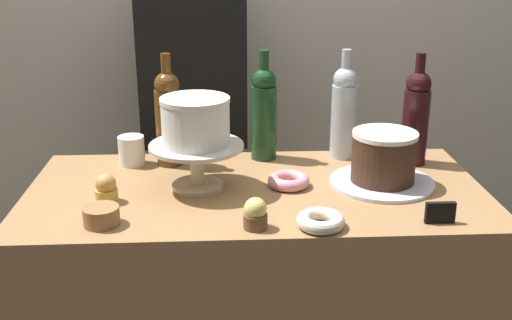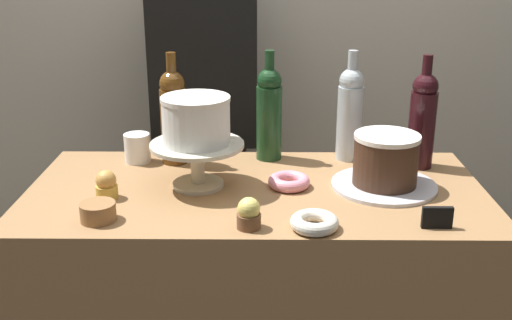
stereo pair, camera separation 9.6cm
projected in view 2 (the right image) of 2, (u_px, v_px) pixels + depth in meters
The scene contains 17 objects.
back_wall at pixel (258, 3), 2.33m from camera, with size 6.00×0.05×2.60m.
cake_stand_pedestal at pixel (197, 157), 1.63m from camera, with size 0.25×0.25×0.12m.
white_layer_cake at pixel (196, 120), 1.60m from camera, with size 0.18×0.18×0.12m.
silver_serving_platter at pixel (384, 185), 1.65m from camera, with size 0.28×0.28×0.01m.
chocolate_round_cake at pixel (386, 159), 1.63m from camera, with size 0.17×0.17×0.14m.
wine_bottle_clear at pixel (350, 112), 1.82m from camera, with size 0.08×0.08×0.33m.
wine_bottle_green at pixel (269, 112), 1.83m from camera, with size 0.08×0.08×0.33m.
wine_bottle_amber at pixel (173, 115), 1.79m from camera, with size 0.08×0.08×0.33m.
wine_bottle_dark_red at pixel (422, 118), 1.76m from camera, with size 0.08×0.08×0.33m.
cupcake_caramel at pixel (106, 185), 1.57m from camera, with size 0.06×0.06×0.07m.
cupcake_lemon at pixel (249, 214), 1.41m from camera, with size 0.06×0.06×0.07m.
donut_sugar at pixel (314, 222), 1.41m from camera, with size 0.11×0.11×0.03m.
donut_pink at pixel (289, 181), 1.65m from camera, with size 0.11×0.11×0.03m.
cookie_stack at pixel (98, 212), 1.45m from camera, with size 0.08×0.08×0.04m.
price_sign_chalkboard at pixel (437, 218), 1.41m from camera, with size 0.07×0.01×0.05m.
coffee_cup_ceramic at pixel (137, 148), 1.83m from camera, with size 0.08×0.08×0.08m.
barista_figure at pixel (207, 142), 2.23m from camera, with size 0.36×0.22×1.60m.
Camera 2 is at (0.02, -1.52, 1.53)m, focal length 43.59 mm.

